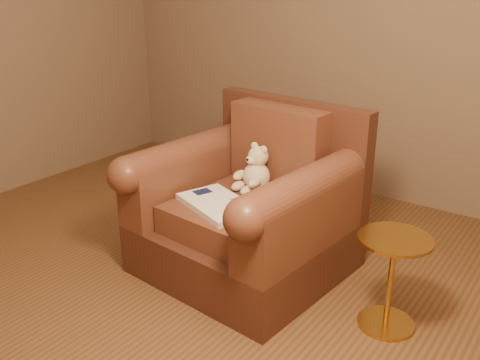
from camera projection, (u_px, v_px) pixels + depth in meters
The scene contains 5 objects.
floor at pixel (158, 285), 3.07m from camera, with size 4.00×4.00×0.00m, color brown.
armchair at pixel (250, 209), 3.15m from camera, with size 1.15×1.10×0.96m.
teddy_bear at pixel (255, 173), 3.17m from camera, with size 0.21×0.24×0.29m.
guidebook at pixel (218, 204), 2.96m from camera, with size 0.54×0.43×0.04m.
side_table at pixel (391, 279), 2.63m from camera, with size 0.36×0.36×0.50m.
Camera 1 is at (1.92, -1.88, 1.68)m, focal length 40.00 mm.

